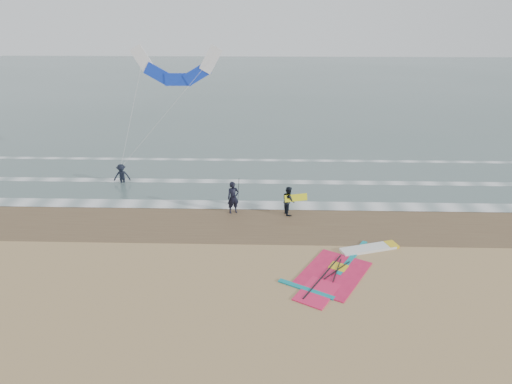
{
  "coord_description": "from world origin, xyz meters",
  "views": [
    {
      "loc": [
        -0.12,
        -16.29,
        11.08
      ],
      "look_at": [
        -0.74,
        5.0,
        2.2
      ],
      "focal_mm": 32.0,
      "sensor_mm": 36.0,
      "label": 1
    }
  ],
  "objects_px": {
    "person_standing": "(233,198)",
    "surf_kite": "(177,70)",
    "windsurf_rig": "(344,267)",
    "person_walking": "(289,201)",
    "person_wading": "(121,171)"
  },
  "relations": [
    {
      "from": "person_walking",
      "to": "person_standing",
      "type": "bearing_deg",
      "value": 72.66
    },
    {
      "from": "person_standing",
      "to": "person_walking",
      "type": "relative_size",
      "value": 1.13
    },
    {
      "from": "person_walking",
      "to": "surf_kite",
      "type": "relative_size",
      "value": 0.22
    },
    {
      "from": "person_wading",
      "to": "surf_kite",
      "type": "bearing_deg",
      "value": 34.73
    },
    {
      "from": "person_wading",
      "to": "surf_kite",
      "type": "height_order",
      "value": "surf_kite"
    },
    {
      "from": "windsurf_rig",
      "to": "person_walking",
      "type": "relative_size",
      "value": 3.62
    },
    {
      "from": "person_standing",
      "to": "person_wading",
      "type": "height_order",
      "value": "person_standing"
    },
    {
      "from": "person_walking",
      "to": "surf_kite",
      "type": "bearing_deg",
      "value": 27.82
    },
    {
      "from": "surf_kite",
      "to": "windsurf_rig",
      "type": "bearing_deg",
      "value": -54.0
    },
    {
      "from": "windsurf_rig",
      "to": "person_standing",
      "type": "relative_size",
      "value": 3.21
    },
    {
      "from": "windsurf_rig",
      "to": "surf_kite",
      "type": "xyz_separation_m",
      "value": [
        -9.64,
        13.27,
        6.89
      ]
    },
    {
      "from": "person_walking",
      "to": "surf_kite",
      "type": "xyz_separation_m",
      "value": [
        -7.32,
        7.66,
        6.1
      ]
    },
    {
      "from": "person_walking",
      "to": "surf_kite",
      "type": "height_order",
      "value": "surf_kite"
    },
    {
      "from": "person_standing",
      "to": "surf_kite",
      "type": "relative_size",
      "value": 0.25
    },
    {
      "from": "person_walking",
      "to": "surf_kite",
      "type": "distance_m",
      "value": 12.23
    }
  ]
}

